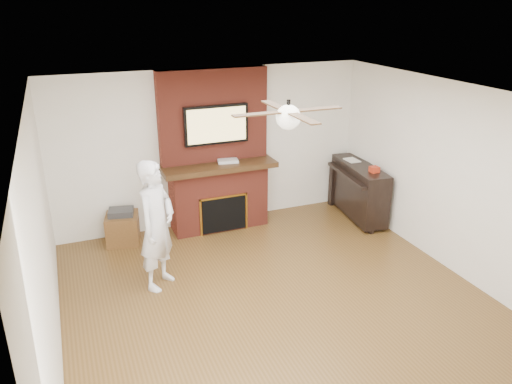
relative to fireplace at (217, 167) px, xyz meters
name	(u,v)px	position (x,y,z in m)	size (l,w,h in m)	color
room_shell	(286,212)	(0.00, -2.55, 0.25)	(5.36, 5.86, 2.86)	#553919
fireplace	(217,167)	(0.00, 0.00, 0.00)	(1.78, 0.64, 2.50)	maroon
tv	(216,125)	(0.00, -0.05, 0.68)	(1.00, 0.08, 0.60)	black
ceiling_fan	(288,116)	(0.00, -2.55, 1.34)	(1.21, 1.21, 0.31)	black
person	(157,225)	(-1.25, -1.47, -0.16)	(0.62, 0.41, 1.68)	white
side_table	(123,227)	(-1.53, -0.07, -0.75)	(0.56, 0.56, 0.54)	brown
piano	(358,190)	(2.28, -0.57, -0.50)	(0.67, 1.44, 1.01)	black
cable_box	(228,161)	(0.15, -0.10, 0.11)	(0.31, 0.18, 0.04)	silver
candle_orange	(208,229)	(-0.25, -0.23, -0.94)	(0.07, 0.07, 0.10)	orange
candle_green	(223,227)	(0.01, -0.19, -0.96)	(0.07, 0.07, 0.08)	#2D7032
candle_cream	(224,226)	(0.03, -0.21, -0.94)	(0.08, 0.08, 0.11)	#F9E1C6
candle_blue	(236,224)	(0.23, -0.19, -0.95)	(0.06, 0.06, 0.09)	#2F558F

